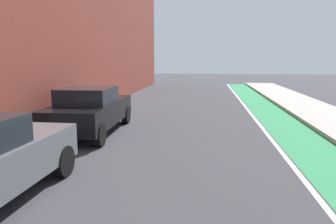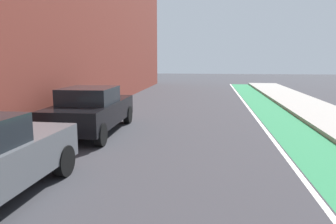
# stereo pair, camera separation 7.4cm
# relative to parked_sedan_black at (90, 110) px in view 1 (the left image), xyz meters

# --- Properties ---
(ground_plane) EXTENTS (86.55, 86.55, 0.00)m
(ground_plane) POSITION_rel_parked_sedan_black_xyz_m (3.23, -0.06, -0.78)
(ground_plane) COLOR #38383D
(bike_lane_paint) EXTENTS (1.60, 39.34, 0.00)m
(bike_lane_paint) POSITION_rel_parked_sedan_black_xyz_m (6.71, 1.94, -0.78)
(bike_lane_paint) COLOR #2D8451
(bike_lane_paint) RESTS_ON ground
(lane_divider_stripe) EXTENTS (0.12, 39.34, 0.00)m
(lane_divider_stripe) POSITION_rel_parked_sedan_black_xyz_m (5.81, 1.94, -0.78)
(lane_divider_stripe) COLOR white
(lane_divider_stripe) RESTS_ON ground
(parked_sedan_black) EXTENTS (1.91, 4.44, 1.53)m
(parked_sedan_black) POSITION_rel_parked_sedan_black_xyz_m (0.00, 0.00, 0.00)
(parked_sedan_black) COLOR black
(parked_sedan_black) RESTS_ON ground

